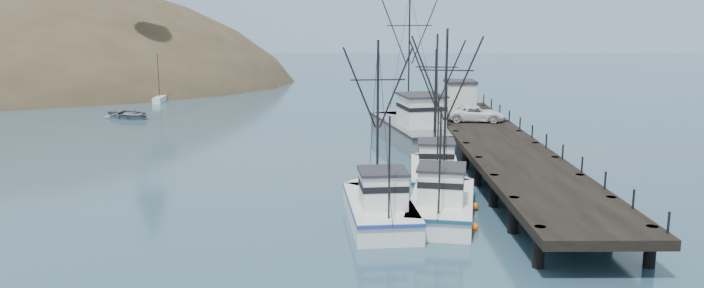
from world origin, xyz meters
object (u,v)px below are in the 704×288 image
(pier, at_px, (501,147))
(trawler_far, at_px, (435,172))
(trawler_mid, at_px, (379,206))
(pickup_truck, at_px, (476,114))
(motorboat, at_px, (130,118))
(pier_shed, at_px, (460,94))
(work_vessel, at_px, (413,128))
(trawler_near, at_px, (442,202))

(pier, distance_m, trawler_far, 7.13)
(pier, bearing_deg, trawler_mid, -127.38)
(pickup_truck, distance_m, motorboat, 38.35)
(motorboat, bearing_deg, trawler_far, -98.52)
(pier_shed, height_order, pickup_truck, pier_shed)
(pier, relative_size, trawler_mid, 4.17)
(pier, bearing_deg, work_vessel, 117.64)
(pier_shed, bearing_deg, trawler_far, -103.30)
(pier, xyz_separation_m, pier_shed, (-0.17, 18.00, 1.73))
(work_vessel, height_order, pickup_truck, work_vessel)
(trawler_near, relative_size, pickup_truck, 2.22)
(pier, bearing_deg, motorboat, 145.39)
(pier, distance_m, pickup_truck, 9.80)
(trawler_far, distance_m, pier_shed, 23.24)
(trawler_near, relative_size, motorboat, 1.93)
(work_vessel, distance_m, motorboat, 32.91)
(work_vessel, bearing_deg, trawler_mid, -100.08)
(trawler_near, bearing_deg, work_vessel, 88.92)
(pier, bearing_deg, trawler_near, -116.93)
(pier, distance_m, pier_shed, 18.08)
(trawler_mid, relative_size, motorboat, 1.83)
(trawler_near, bearing_deg, pier_shed, 78.96)
(trawler_mid, height_order, work_vessel, work_vessel)
(trawler_near, bearing_deg, motorboat, 129.11)
(trawler_mid, bearing_deg, trawler_far, 62.84)
(trawler_mid, bearing_deg, pickup_truck, 66.77)
(trawler_mid, xyz_separation_m, motorboat, (-25.70, 37.09, -0.82))
(pier, relative_size, trawler_near, 3.96)
(pier, xyz_separation_m, work_vessel, (-5.55, 10.60, -0.46))
(trawler_near, height_order, trawler_mid, trawler_near)
(trawler_near, distance_m, trawler_mid, 3.82)
(motorboat, bearing_deg, trawler_mid, -109.79)
(pickup_truck, bearing_deg, pier_shed, 6.51)
(pier, distance_m, motorboat, 43.03)
(trawler_far, height_order, pier_shed, trawler_far)
(motorboat, bearing_deg, pier, -89.12)
(trawler_near, bearing_deg, pickup_truck, 74.63)
(trawler_mid, height_order, pier_shed, trawler_mid)
(pier_shed, relative_size, motorboat, 0.55)
(pier, relative_size, pickup_truck, 8.80)
(pickup_truck, bearing_deg, trawler_far, 164.94)
(pier_shed, bearing_deg, pickup_truck, -89.27)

